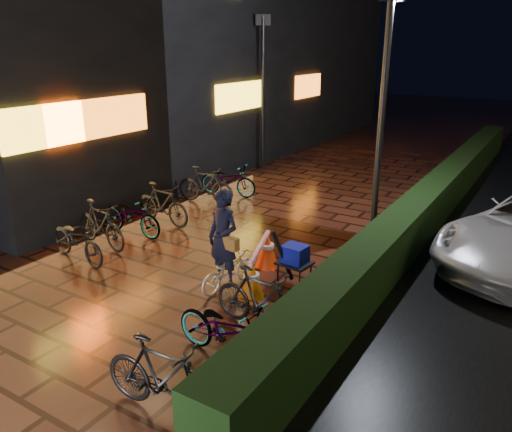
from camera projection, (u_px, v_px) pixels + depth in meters
The scene contains 10 objects.
ground at pixel (119, 312), 8.33m from camera, with size 80.00×80.00×0.00m, color #381911.
hedge at pixel (437, 196), 12.96m from camera, with size 0.70×20.00×1.00m, color black.
storefront_block at pixel (153, 37), 20.83m from camera, with size 12.09×22.00×9.00m.
lamp_post_hedge at pixel (382, 108), 10.49m from camera, with size 0.51×0.25×5.39m.
lamp_post_sf at pixel (263, 88), 16.86m from camera, with size 0.48×0.27×5.15m.
cyclist at pixel (226, 254), 8.89m from camera, with size 0.71×1.37×1.88m.
traffic_barrier at pixel (260, 263), 9.28m from camera, with size 0.97×1.82×0.74m.
cart_assembly at pixel (294, 256), 9.10m from camera, with size 0.65×0.61×1.11m.
parked_bikes_storefront at pixel (158, 206), 12.22m from camera, with size 1.99×6.34×1.02m.
parked_bikes_hedge at pixel (221, 333), 6.83m from camera, with size 1.80×2.82×1.02m.
Camera 1 is at (5.82, -5.04, 4.24)m, focal length 35.00 mm.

